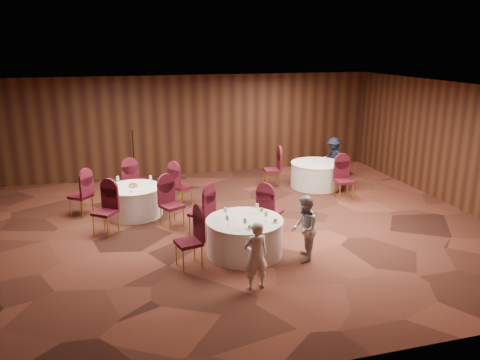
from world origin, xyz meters
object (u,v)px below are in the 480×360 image
object	(u,v)px
table_left	(134,201)
woman_a	(256,256)
woman_b	(304,229)
mic_stand	(135,168)
man_c	(334,158)
table_right	(316,175)
table_main	(245,236)

from	to	relation	value
table_left	woman_a	xyz separation A→B (m)	(1.84, -4.29, 0.24)
woman_a	table_left	bearing A→B (deg)	-72.64
woman_b	woman_a	bearing A→B (deg)	-33.35
mic_stand	man_c	bearing A→B (deg)	-8.53
table_right	mic_stand	bearing A→B (deg)	161.80
mic_stand	woman_a	world-z (taller)	mic_stand
table_main	man_c	bearing A→B (deg)	47.64
table_main	woman_a	bearing A→B (deg)	-98.26
table_right	woman_b	xyz separation A→B (m)	(-2.31, -4.51, 0.29)
table_left	woman_b	world-z (taller)	woman_b
table_main	table_right	size ratio (longest dim) A/B	1.02
table_main	woman_b	distance (m)	1.23
mic_stand	woman_a	distance (m)	7.24
woman_a	man_c	bearing A→B (deg)	-132.18
mic_stand	woman_b	xyz separation A→B (m)	(2.91, -6.23, 0.17)
woman_a	man_c	size ratio (longest dim) A/B	0.95
table_left	man_c	bearing A→B (deg)	16.15
table_left	woman_a	world-z (taller)	woman_a
table_right	mic_stand	xyz separation A→B (m)	(-5.22, 1.72, 0.12)
table_main	table_right	bearing A→B (deg)	49.45
woman_a	woman_b	distance (m)	1.49
table_left	mic_stand	xyz separation A→B (m)	(0.17, 2.76, 0.12)
table_left	woman_a	distance (m)	4.67
table_right	woman_a	distance (m)	6.41
table_right	man_c	bearing A→B (deg)	40.01
table_left	man_c	distance (m)	6.61
woman_a	woman_b	size ratio (longest dim) A/B	0.93
man_c	table_right	bearing A→B (deg)	-68.62
table_right	man_c	size ratio (longest dim) A/B	1.18
man_c	table_left	bearing A→B (deg)	-92.47
man_c	woman_a	bearing A→B (deg)	-54.95
woman_a	woman_b	xyz separation A→B (m)	(1.24, 0.82, 0.05)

